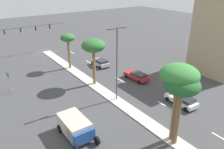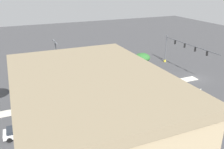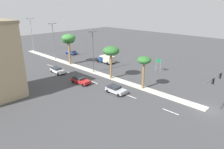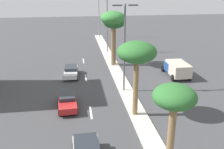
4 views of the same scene
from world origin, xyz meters
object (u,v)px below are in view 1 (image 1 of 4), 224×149
object	(u,v)px
street_lamp_front	(117,59)
box_truck	(76,127)
sedan_red_leading	(137,76)
sedan_silver_rear	(101,63)
palm_tree_front	(93,47)
sedan_white_outboard	(182,100)
palm_tree_near	(179,77)
palm_tree_center	(182,87)
traffic_signal_gantry	(12,37)
palm_tree_leading	(68,39)
directional_road_sign	(8,77)

from	to	relation	value
street_lamp_front	box_truck	size ratio (longest dim) A/B	1.93
sedan_red_leading	sedan_silver_rear	distance (m)	9.09
palm_tree_front	sedan_white_outboard	bearing A→B (deg)	117.10
palm_tree_near	palm_tree_center	size ratio (longest dim) A/B	1.11
palm_tree_front	traffic_signal_gantry	bearing A→B (deg)	-71.97
palm_tree_front	box_truck	distance (m)	14.24
palm_tree_center	palm_tree_front	bearing A→B (deg)	-91.86
sedan_white_outboard	traffic_signal_gantry	bearing A→B (deg)	-68.55
traffic_signal_gantry	palm_tree_leading	world-z (taller)	palm_tree_leading
palm_tree_near	directional_road_sign	bearing A→B (deg)	-61.67
palm_tree_leading	directional_road_sign	bearing A→B (deg)	17.36
palm_tree_near	sedan_white_outboard	xyz separation A→B (m)	(-6.66, -4.02, -6.62)
palm_tree_center	box_truck	xyz separation A→B (m)	(7.92, -6.89, -5.39)
traffic_signal_gantry	palm_tree_near	size ratio (longest dim) A/B	1.95
palm_tree_front	palm_tree_center	distance (m)	17.13
box_truck	street_lamp_front	bearing A→B (deg)	-154.23
palm_tree_front	palm_tree_near	xyz separation A→B (m)	(0.27, 16.50, 1.00)
directional_road_sign	palm_tree_leading	world-z (taller)	palm_tree_leading
palm_tree_front	sedan_silver_rear	size ratio (longest dim) A/B	1.82
palm_tree_near	box_truck	distance (m)	12.01
traffic_signal_gantry	palm_tree_center	xyz separation A→B (m)	(-6.61, 39.13, 2.15)
directional_road_sign	box_truck	world-z (taller)	directional_road_sign
sedan_red_leading	box_truck	world-z (taller)	box_truck
palm_tree_near	palm_tree_center	xyz separation A→B (m)	(0.28, 0.62, -0.75)
directional_road_sign	palm_tree_front	size ratio (longest dim) A/B	0.45
palm_tree_center	sedan_red_leading	size ratio (longest dim) A/B	1.65
sedan_white_outboard	palm_tree_leading	bearing A→B (deg)	-72.68
palm_tree_leading	box_truck	world-z (taller)	palm_tree_leading
traffic_signal_gantry	street_lamp_front	world-z (taller)	street_lamp_front
traffic_signal_gantry	sedan_white_outboard	size ratio (longest dim) A/B	3.58
palm_tree_front	box_truck	size ratio (longest dim) A/B	1.40
palm_tree_leading	palm_tree_front	world-z (taller)	palm_tree_front
palm_tree_near	street_lamp_front	distance (m)	10.41
street_lamp_front	box_truck	xyz separation A→B (m)	(8.41, 4.06, -4.89)
traffic_signal_gantry	palm_tree_front	world-z (taller)	palm_tree_front
box_truck	palm_tree_center	bearing A→B (deg)	138.98
sedan_white_outboard	box_truck	size ratio (longest dim) A/B	0.87
directional_road_sign	sedan_silver_rear	bearing A→B (deg)	-176.20
sedan_red_leading	palm_tree_near	bearing A→B (deg)	63.01
palm_tree_leading	palm_tree_front	bearing A→B (deg)	91.52
sedan_silver_rear	sedan_white_outboard	xyz separation A→B (m)	(-1.25, 18.71, -0.02)
palm_tree_leading	palm_tree_center	distance (m)	25.88
sedan_red_leading	palm_tree_front	bearing A→B (deg)	-22.01
sedan_red_leading	sedan_white_outboard	size ratio (longest dim) A/B	1.01
directional_road_sign	palm_tree_center	bearing A→B (deg)	117.09
palm_tree_center	directional_road_sign	bearing A→B (deg)	-62.91
traffic_signal_gantry	sedan_white_outboard	world-z (taller)	traffic_signal_gantry
sedan_red_leading	street_lamp_front	bearing A→B (deg)	26.83
palm_tree_leading	sedan_silver_rear	size ratio (longest dim) A/B	1.63
traffic_signal_gantry	sedan_silver_rear	world-z (taller)	traffic_signal_gantry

